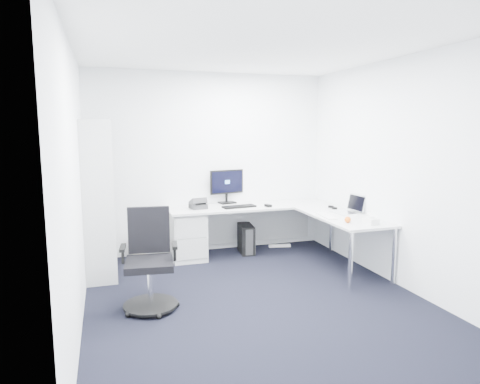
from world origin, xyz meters
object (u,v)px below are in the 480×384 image
object	(u,v)px
laptop	(344,204)
bookshelf	(98,199)
l_desk	(259,234)
task_chair	(149,261)
monitor	(227,186)

from	to	relation	value
laptop	bookshelf	bearing A→B (deg)	162.95
l_desk	laptop	xyz separation A→B (m)	(1.00, -0.60, 0.49)
l_desk	task_chair	bearing A→B (deg)	-142.50
task_chair	laptop	xyz separation A→B (m)	(2.68, 0.69, 0.33)
l_desk	task_chair	size ratio (longest dim) A/B	2.38
l_desk	task_chair	world-z (taller)	task_chair
bookshelf	laptop	world-z (taller)	bookshelf
l_desk	monitor	xyz separation A→B (m)	(-0.30, 0.63, 0.63)
l_desk	monitor	size ratio (longest dim) A/B	4.50
l_desk	task_chair	xyz separation A→B (m)	(-1.68, -1.29, 0.16)
bookshelf	monitor	world-z (taller)	bookshelf
l_desk	bookshelf	distance (m)	2.26
laptop	monitor	bearing A→B (deg)	130.96
task_chair	monitor	distance (m)	2.42
monitor	laptop	bearing A→B (deg)	-54.96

